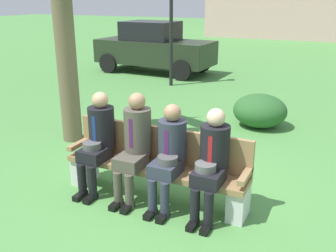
{
  "coord_description": "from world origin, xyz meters",
  "views": [
    {
      "loc": [
        1.95,
        -4.1,
        2.45
      ],
      "look_at": [
        -0.05,
        0.18,
        0.85
      ],
      "focal_mm": 40.95,
      "sensor_mm": 36.0,
      "label": 1
    }
  ],
  "objects_px": {
    "seated_man_leftmost": "(98,137)",
    "street_lamp": "(171,6)",
    "seated_man_centerright": "(169,152)",
    "parked_car_near": "(154,47)",
    "shrub_near_bench": "(260,111)",
    "seated_man_rightmost": "(212,159)",
    "seated_man_centerleft": "(135,142)",
    "park_bench": "(157,165)"
  },
  "relations": [
    {
      "from": "park_bench",
      "to": "seated_man_centerright",
      "type": "distance_m",
      "value": 0.39
    },
    {
      "from": "seated_man_leftmost",
      "to": "seated_man_rightmost",
      "type": "xyz_separation_m",
      "value": [
        1.55,
        -0.0,
        -0.01
      ]
    },
    {
      "from": "park_bench",
      "to": "seated_man_centerleft",
      "type": "distance_m",
      "value": 0.42
    },
    {
      "from": "seated_man_centerright",
      "to": "seated_man_rightmost",
      "type": "bearing_deg",
      "value": 0.14
    },
    {
      "from": "parked_car_near",
      "to": "park_bench",
      "type": "bearing_deg",
      "value": -62.69
    },
    {
      "from": "park_bench",
      "to": "street_lamp",
      "type": "distance_m",
      "value": 6.73
    },
    {
      "from": "seated_man_centerleft",
      "to": "shrub_near_bench",
      "type": "distance_m",
      "value": 3.59
    },
    {
      "from": "park_bench",
      "to": "shrub_near_bench",
      "type": "distance_m",
      "value": 3.4
    },
    {
      "from": "seated_man_centerright",
      "to": "shrub_near_bench",
      "type": "height_order",
      "value": "seated_man_centerright"
    },
    {
      "from": "seated_man_centerright",
      "to": "parked_car_near",
      "type": "height_order",
      "value": "parked_car_near"
    },
    {
      "from": "park_bench",
      "to": "street_lamp",
      "type": "relative_size",
      "value": 0.66
    },
    {
      "from": "seated_man_rightmost",
      "to": "shrub_near_bench",
      "type": "relative_size",
      "value": 1.22
    },
    {
      "from": "park_bench",
      "to": "seated_man_rightmost",
      "type": "distance_m",
      "value": 0.83
    },
    {
      "from": "seated_man_centerright",
      "to": "street_lamp",
      "type": "height_order",
      "value": "street_lamp"
    },
    {
      "from": "seated_man_rightmost",
      "to": "shrub_near_bench",
      "type": "distance_m",
      "value": 3.51
    },
    {
      "from": "seated_man_centerleft",
      "to": "shrub_near_bench",
      "type": "relative_size",
      "value": 1.29
    },
    {
      "from": "seated_man_centerright",
      "to": "seated_man_rightmost",
      "type": "xyz_separation_m",
      "value": [
        0.53,
        0.0,
        0.01
      ]
    },
    {
      "from": "seated_man_centerright",
      "to": "seated_man_leftmost",
      "type": "bearing_deg",
      "value": 179.77
    },
    {
      "from": "seated_man_centerleft",
      "to": "seated_man_centerright",
      "type": "bearing_deg",
      "value": -1.7
    },
    {
      "from": "seated_man_rightmost",
      "to": "parked_car_near",
      "type": "bearing_deg",
      "value": 121.25
    },
    {
      "from": "shrub_near_bench",
      "to": "parked_car_near",
      "type": "relative_size",
      "value": 0.26
    },
    {
      "from": "seated_man_centerleft",
      "to": "parked_car_near",
      "type": "xyz_separation_m",
      "value": [
        -3.66,
        7.67,
        0.08
      ]
    },
    {
      "from": "park_bench",
      "to": "shrub_near_bench",
      "type": "height_order",
      "value": "park_bench"
    },
    {
      "from": "park_bench",
      "to": "parked_car_near",
      "type": "height_order",
      "value": "parked_car_near"
    },
    {
      "from": "park_bench",
      "to": "seated_man_rightmost",
      "type": "bearing_deg",
      "value": -10.18
    },
    {
      "from": "seated_man_leftmost",
      "to": "street_lamp",
      "type": "xyz_separation_m",
      "value": [
        -1.77,
        6.11,
        1.47
      ]
    },
    {
      "from": "shrub_near_bench",
      "to": "parked_car_near",
      "type": "distance_m",
      "value": 6.16
    },
    {
      "from": "park_bench",
      "to": "seated_man_centerleft",
      "type": "xyz_separation_m",
      "value": [
        -0.24,
        -0.12,
        0.32
      ]
    },
    {
      "from": "seated_man_leftmost",
      "to": "seated_man_centerright",
      "type": "bearing_deg",
      "value": -0.23
    },
    {
      "from": "seated_man_centerleft",
      "to": "seated_man_centerright",
      "type": "height_order",
      "value": "seated_man_centerleft"
    },
    {
      "from": "seated_man_centerright",
      "to": "parked_car_near",
      "type": "relative_size",
      "value": 0.32
    },
    {
      "from": "seated_man_centerright",
      "to": "street_lamp",
      "type": "bearing_deg",
      "value": 114.48
    },
    {
      "from": "shrub_near_bench",
      "to": "seated_man_leftmost",
      "type": "bearing_deg",
      "value": -111.35
    },
    {
      "from": "seated_man_centerleft",
      "to": "seated_man_rightmost",
      "type": "height_order",
      "value": "seated_man_centerleft"
    },
    {
      "from": "seated_man_rightmost",
      "to": "street_lamp",
      "type": "height_order",
      "value": "street_lamp"
    },
    {
      "from": "seated_man_leftmost",
      "to": "seated_man_centerright",
      "type": "height_order",
      "value": "seated_man_leftmost"
    },
    {
      "from": "seated_man_leftmost",
      "to": "seated_man_centerright",
      "type": "relative_size",
      "value": 1.03
    },
    {
      "from": "park_bench",
      "to": "seated_man_leftmost",
      "type": "xyz_separation_m",
      "value": [
        -0.78,
        -0.13,
        0.29
      ]
    },
    {
      "from": "street_lamp",
      "to": "seated_man_centerright",
      "type": "bearing_deg",
      "value": -65.52
    },
    {
      "from": "seated_man_centerleft",
      "to": "street_lamp",
      "type": "distance_m",
      "value": 6.68
    },
    {
      "from": "seated_man_rightmost",
      "to": "parked_car_near",
      "type": "xyz_separation_m",
      "value": [
        -4.66,
        7.69,
        0.12
      ]
    },
    {
      "from": "seated_man_rightmost",
      "to": "shrub_near_bench",
      "type": "xyz_separation_m",
      "value": [
        -0.18,
        3.48,
        -0.39
      ]
    }
  ]
}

